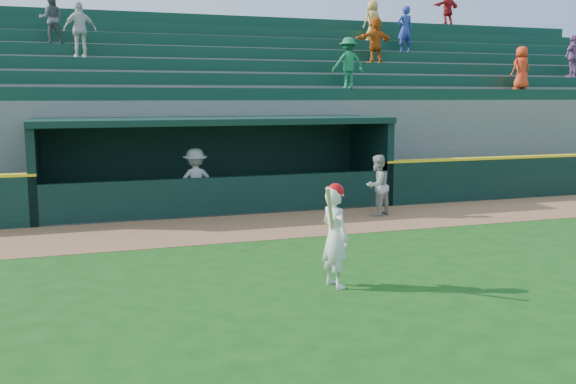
# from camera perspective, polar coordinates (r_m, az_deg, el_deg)

# --- Properties ---
(ground) EXTENTS (120.00, 120.00, 0.00)m
(ground) POSITION_cam_1_polar(r_m,az_deg,el_deg) (10.47, 2.83, -8.28)
(ground) COLOR #174711
(ground) RESTS_ON ground
(warning_track) EXTENTS (40.00, 3.00, 0.01)m
(warning_track) POSITION_cam_1_polar(r_m,az_deg,el_deg) (15.00, -4.03, -3.13)
(warning_track) COLOR #905D39
(warning_track) RESTS_ON ground
(dugout_player_front) EXTENTS (0.94, 0.87, 1.56)m
(dugout_player_front) POSITION_cam_1_polar(r_m,az_deg,el_deg) (16.45, 7.93, 0.58)
(dugout_player_front) COLOR #A4A59F
(dugout_player_front) RESTS_ON ground
(dugout_player_inside) EXTENTS (1.11, 0.65, 1.71)m
(dugout_player_inside) POSITION_cam_1_polar(r_m,az_deg,el_deg) (16.65, -8.22, 0.92)
(dugout_player_inside) COLOR #A2A19C
(dugout_player_inside) RESTS_ON ground
(dugout) EXTENTS (9.40, 2.80, 2.46)m
(dugout) POSITION_cam_1_polar(r_m,az_deg,el_deg) (17.80, -6.61, 3.06)
(dugout) COLOR slate
(dugout) RESTS_ON ground
(stands) EXTENTS (34.50, 6.26, 7.42)m
(stands) POSITION_cam_1_polar(r_m,az_deg,el_deg) (22.22, -9.05, 6.76)
(stands) COLOR slate
(stands) RESTS_ON ground
(batter_at_plate) EXTENTS (0.59, 0.77, 1.69)m
(batter_at_plate) POSITION_cam_1_polar(r_m,az_deg,el_deg) (10.22, 4.19, -3.82)
(batter_at_plate) COLOR silver
(batter_at_plate) RESTS_ON ground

